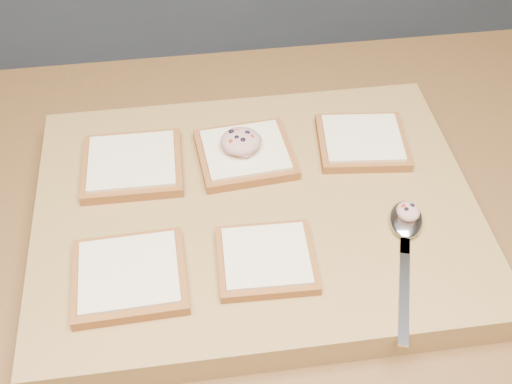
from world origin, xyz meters
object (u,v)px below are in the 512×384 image
Objects in this scene: cutting_board at (256,214)px; tuna_salad_dollop at (241,141)px; spoon at (406,229)px; bread_far_center at (245,154)px.

tuna_salad_dollop is at bearing 96.00° from cutting_board.
bread_far_center is at bearing 138.52° from spoon.
bread_far_center is 0.66× the size of spoon.
tuna_salad_dollop is at bearing 139.10° from spoon.
bread_far_center is 0.24m from spoon.
cutting_board is 2.74× the size of spoon.
tuna_salad_dollop reaches higher than cutting_board.
spoon is (0.18, -0.16, -0.02)m from tuna_salad_dollop.
spoon is at bearing -23.01° from cutting_board.
cutting_board is 4.18× the size of bread_far_center.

